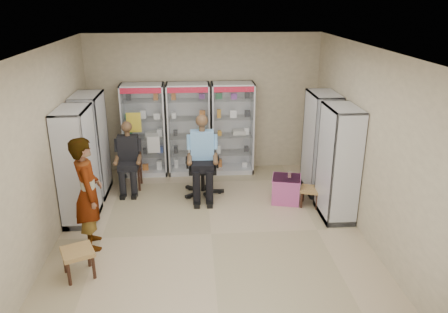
{
  "coord_description": "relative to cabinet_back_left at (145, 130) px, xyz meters",
  "views": [
    {
      "loc": [
        -0.25,
        -6.35,
        3.73
      ],
      "look_at": [
        0.27,
        0.7,
        1.11
      ],
      "focal_mm": 35.0,
      "sensor_mm": 36.0,
      "label": 1
    }
  ],
  "objects": [
    {
      "name": "floor",
      "position": [
        1.3,
        -2.73,
        -1.0
      ],
      "size": [
        6.0,
        6.0,
        0.0
      ],
      "primitive_type": "plane",
      "color": "tan",
      "rests_on": "ground"
    },
    {
      "name": "room_shell",
      "position": [
        1.3,
        -2.73,
        0.97
      ],
      "size": [
        5.02,
        6.02,
        3.01
      ],
      "color": "#BEAE8D",
      "rests_on": "ground"
    },
    {
      "name": "cabinet_back_left",
      "position": [
        0.0,
        0.0,
        0.0
      ],
      "size": [
        0.9,
        0.5,
        2.0
      ],
      "primitive_type": "cube",
      "color": "#B3B6BB",
      "rests_on": "floor"
    },
    {
      "name": "cabinet_back_mid",
      "position": [
        0.95,
        0.0,
        0.0
      ],
      "size": [
        0.9,
        0.5,
        2.0
      ],
      "primitive_type": "cube",
      "color": "#B5B9BD",
      "rests_on": "floor"
    },
    {
      "name": "cabinet_back_right",
      "position": [
        1.9,
        0.0,
        0.0
      ],
      "size": [
        0.9,
        0.5,
        2.0
      ],
      "primitive_type": "cube",
      "color": "silver",
      "rests_on": "floor"
    },
    {
      "name": "cabinet_right_far",
      "position": [
        3.53,
        -1.13,
        0.0
      ],
      "size": [
        0.9,
        0.5,
        2.0
      ],
      "primitive_type": "cube",
      "rotation": [
        0.0,
        0.0,
        1.57
      ],
      "color": "#AEB0B6",
      "rests_on": "floor"
    },
    {
      "name": "cabinet_right_near",
      "position": [
        3.53,
        -2.23,
        0.0
      ],
      "size": [
        0.9,
        0.5,
        2.0
      ],
      "primitive_type": "cube",
      "rotation": [
        0.0,
        0.0,
        1.57
      ],
      "color": "#B2B4BA",
      "rests_on": "floor"
    },
    {
      "name": "cabinet_left_far",
      "position": [
        -0.93,
        -0.93,
        0.0
      ],
      "size": [
        0.9,
        0.5,
        2.0
      ],
      "primitive_type": "cube",
      "rotation": [
        0.0,
        0.0,
        -1.57
      ],
      "color": "silver",
      "rests_on": "floor"
    },
    {
      "name": "cabinet_left_near",
      "position": [
        -0.93,
        -2.03,
        0.0
      ],
      "size": [
        0.9,
        0.5,
        2.0
      ],
      "primitive_type": "cube",
      "rotation": [
        0.0,
        0.0,
        -1.57
      ],
      "color": "silver",
      "rests_on": "floor"
    },
    {
      "name": "wooden_chair",
      "position": [
        -0.25,
        -0.73,
        -0.53
      ],
      "size": [
        0.42,
        0.42,
        0.94
      ],
      "primitive_type": "cube",
      "color": "black",
      "rests_on": "floor"
    },
    {
      "name": "seated_customer",
      "position": [
        -0.25,
        -0.78,
        -0.33
      ],
      "size": [
        0.44,
        0.6,
        1.34
      ],
      "primitive_type": null,
      "color": "black",
      "rests_on": "floor"
    },
    {
      "name": "office_chair",
      "position": [
        1.21,
        -1.15,
        -0.39
      ],
      "size": [
        0.67,
        0.67,
        1.21
      ],
      "primitive_type": "cube",
      "rotation": [
        0.0,
        0.0,
        -0.02
      ],
      "color": "black",
      "rests_on": "floor"
    },
    {
      "name": "seated_shopkeeper",
      "position": [
        1.21,
        -1.2,
        -0.23
      ],
      "size": [
        0.52,
        0.71,
        1.54
      ],
      "primitive_type": null,
      "rotation": [
        0.0,
        0.0,
        -0.02
      ],
      "color": "#74AEE6",
      "rests_on": "floor"
    },
    {
      "name": "pink_trunk",
      "position": [
        2.78,
        -1.6,
        -0.75
      ],
      "size": [
        0.61,
        0.6,
        0.49
      ],
      "primitive_type": "cube",
      "rotation": [
        0.0,
        0.0,
        -0.24
      ],
      "color": "#9E3F6B",
      "rests_on": "floor"
    },
    {
      "name": "tea_glass",
      "position": [
        2.84,
        -1.59,
        -0.45
      ],
      "size": [
        0.07,
        0.07,
        0.11
      ],
      "primitive_type": "cylinder",
      "color": "#5C2507",
      "rests_on": "pink_trunk"
    },
    {
      "name": "woven_stool_a",
      "position": [
        3.2,
        -1.82,
        -0.82
      ],
      "size": [
        0.46,
        0.46,
        0.35
      ],
      "primitive_type": "cube",
      "rotation": [
        0.0,
        0.0,
        -0.36
      ],
      "color": "olive",
      "rests_on": "floor"
    },
    {
      "name": "woven_stool_b",
      "position": [
        -0.6,
        -3.73,
        -0.79
      ],
      "size": [
        0.55,
        0.55,
        0.41
      ],
      "primitive_type": "cube",
      "rotation": [
        0.0,
        0.0,
        0.41
      ],
      "color": "#B6864D",
      "rests_on": "floor"
    },
    {
      "name": "standing_man",
      "position": [
        -0.57,
        -2.93,
        -0.1
      ],
      "size": [
        0.59,
        0.74,
        1.8
      ],
      "primitive_type": "imported",
      "rotation": [
        0.0,
        0.0,
        1.83
      ],
      "color": "gray",
      "rests_on": "floor"
    }
  ]
}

